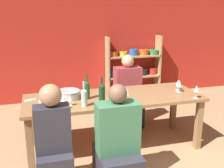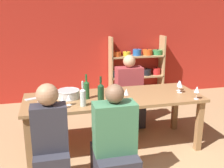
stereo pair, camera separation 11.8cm
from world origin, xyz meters
The scene contains 18 objects.
wall_back_red centered at (0.00, 3.83, 1.35)m, with size 8.80×0.06×2.70m.
shelf_unit centered at (0.99, 3.63, 0.54)m, with size 1.24×0.30×1.37m.
dining_table centered at (-0.10, 1.48, 0.68)m, with size 2.42×0.88×0.77m.
mixing_bowl centered at (-0.70, 1.56, 0.83)m, with size 0.31×0.31×0.11m.
wine_bottle_green centered at (-0.33, 1.23, 0.91)m, with size 0.08×0.08×0.36m.
wine_bottle_dark centered at (-0.47, 1.48, 0.90)m, with size 0.08×0.08×0.33m.
wine_bottle_amber centered at (-0.55, 1.21, 0.89)m, with size 0.07×0.07×0.32m.
wine_glass_empty_a centered at (-0.72, 1.28, 0.86)m, with size 0.07×0.07×0.14m.
wine_glass_red_a centered at (-1.06, 1.27, 0.88)m, with size 0.07×0.07×0.16m.
wine_glass_empty_b centered at (-0.80, 1.18, 0.87)m, with size 0.07×0.07×0.15m.
wine_glass_empty_c centered at (0.87, 1.43, 0.89)m, with size 0.08×0.08×0.17m.
wine_glass_white_a centered at (0.94, 1.12, 0.89)m, with size 0.07×0.07×0.18m.
wine_glass_empty_d centered at (0.03, 1.30, 0.88)m, with size 0.07×0.07×0.16m.
wine_glass_red_b centered at (0.90, 1.52, 0.88)m, with size 0.07×0.07×0.16m.
cell_phone centered at (-1.19, 1.62, 0.77)m, with size 0.17×0.12×0.01m.
person_near_a centered at (-0.97, 0.72, 0.46)m, with size 0.36×0.45×1.21m.
person_far_a centered at (0.36, 2.23, 0.44)m, with size 0.44×0.55×1.21m.
person_near_b centered at (-0.30, 0.66, 0.42)m, with size 0.45×0.57×1.17m.
Camera 2 is at (-0.94, -1.82, 1.89)m, focal length 42.00 mm.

